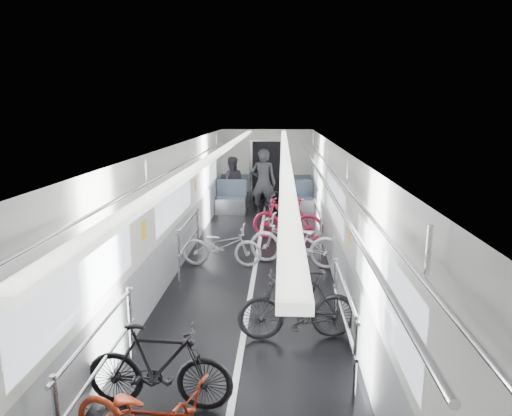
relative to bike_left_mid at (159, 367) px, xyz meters
The scene contains 9 objects.
car_shell 5.93m from the bike_left_mid, 82.85° to the left, with size 3.02×14.01×2.41m.
bike_left_mid is the anchor object (origin of this frame).
bike_left_far 4.43m from the bike_left_mid, 89.11° to the left, with size 0.55×1.58×0.83m, color #B4B4B9.
bike_right_near 2.13m from the bike_left_mid, 46.48° to the left, with size 0.46×1.62×0.97m, color black.
bike_right_mid 4.78m from the bike_left_mid, 71.58° to the left, with size 0.66×1.88×0.99m, color silver.
bike_right_far 6.47m from the bike_left_mid, 77.64° to the left, with size 0.48×1.71×1.02m, color #B31637.
bike_aisle 8.68m from the bike_left_mid, 84.95° to the left, with size 0.55×1.57×0.83m, color black.
person_standing 8.79m from the bike_left_mid, 85.31° to the left, with size 0.72×0.47×1.97m, color black.
person_seated 9.74m from the bike_left_mid, 91.82° to the left, with size 0.79×0.62×1.63m, color #333039.
Camera 1 is at (0.50, -8.22, 3.04)m, focal length 32.00 mm.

